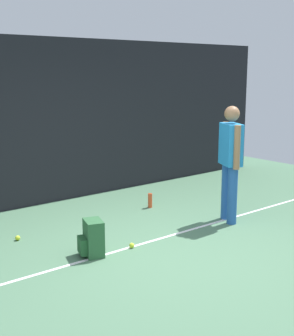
{
  "coord_description": "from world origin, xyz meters",
  "views": [
    {
      "loc": [
        -3.65,
        -4.07,
        2.19
      ],
      "look_at": [
        0.0,
        0.4,
        1.0
      ],
      "focal_mm": 50.67,
      "sensor_mm": 36.0,
      "label": 1
    }
  ],
  "objects_px": {
    "tennis_player": "(230,157)",
    "water_bottle": "(150,201)",
    "tennis_ball_mid_court": "(18,238)",
    "tennis_ball_far_left": "(132,245)",
    "backpack": "(92,239)"
  },
  "relations": [
    {
      "from": "tennis_ball_mid_court",
      "to": "water_bottle",
      "type": "bearing_deg",
      "value": 1.93
    },
    {
      "from": "water_bottle",
      "to": "tennis_ball_mid_court",
      "type": "bearing_deg",
      "value": -178.07
    },
    {
      "from": "water_bottle",
      "to": "tennis_ball_far_left",
      "type": "bearing_deg",
      "value": -136.84
    },
    {
      "from": "tennis_ball_mid_court",
      "to": "tennis_player",
      "type": "bearing_deg",
      "value": -23.44
    },
    {
      "from": "tennis_player",
      "to": "water_bottle",
      "type": "relative_size",
      "value": 7.28
    },
    {
      "from": "backpack",
      "to": "tennis_ball_far_left",
      "type": "distance_m",
      "value": 0.55
    },
    {
      "from": "tennis_player",
      "to": "tennis_ball_far_left",
      "type": "relative_size",
      "value": 25.76
    },
    {
      "from": "tennis_player",
      "to": "tennis_ball_mid_court",
      "type": "distance_m",
      "value": 3.16
    },
    {
      "from": "tennis_player",
      "to": "tennis_ball_far_left",
      "type": "bearing_deg",
      "value": -64.73
    },
    {
      "from": "backpack",
      "to": "tennis_ball_mid_court",
      "type": "bearing_deg",
      "value": -136.67
    },
    {
      "from": "tennis_player",
      "to": "water_bottle",
      "type": "distance_m",
      "value": 1.6
    },
    {
      "from": "tennis_player",
      "to": "tennis_ball_mid_court",
      "type": "bearing_deg",
      "value": -86.91
    },
    {
      "from": "tennis_player",
      "to": "tennis_ball_mid_court",
      "type": "height_order",
      "value": "tennis_player"
    },
    {
      "from": "tennis_ball_mid_court",
      "to": "tennis_ball_far_left",
      "type": "xyz_separation_m",
      "value": [
        1.0,
        -1.16,
        0.0
      ]
    },
    {
      "from": "tennis_ball_far_left",
      "to": "backpack",
      "type": "bearing_deg",
      "value": 168.36
    }
  ]
}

